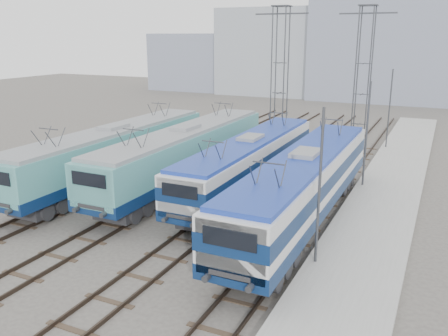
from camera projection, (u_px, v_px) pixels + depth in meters
ground at (125, 249)px, 22.35m from camera, size 160.00×160.00×0.00m
platform at (374, 223)px, 25.10m from camera, size 4.00×70.00×0.30m
locomotive_far_left at (113, 151)px, 31.42m from camera, size 2.96×18.68×3.52m
locomotive_center_left at (184, 152)px, 31.05m from camera, size 2.98×18.87×3.55m
locomotive_center_right at (249, 160)px, 29.45m from camera, size 2.75×17.36×3.26m
locomotive_far_right at (303, 183)px, 24.42m from camera, size 2.97×18.78×3.53m
catenary_tower_west at (280, 73)px, 39.72m from camera, size 4.50×1.20×12.00m
catenary_tower_east at (363, 74)px, 38.80m from camera, size 4.50×1.20×12.00m
mast_front at (319, 191)px, 19.62m from camera, size 0.12×0.12×7.00m
mast_mid at (366, 137)px, 30.08m from camera, size 0.12×0.12×7.00m
mast_rear at (389, 111)px, 40.53m from camera, size 0.12×0.12×7.00m
building_west at (277, 52)px, 80.21m from camera, size 18.00×12.00×14.00m
building_center at (390, 40)px, 72.30m from camera, size 22.00×14.00×18.00m
building_far_west at (194, 62)px, 87.30m from camera, size 14.00×10.00×10.00m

